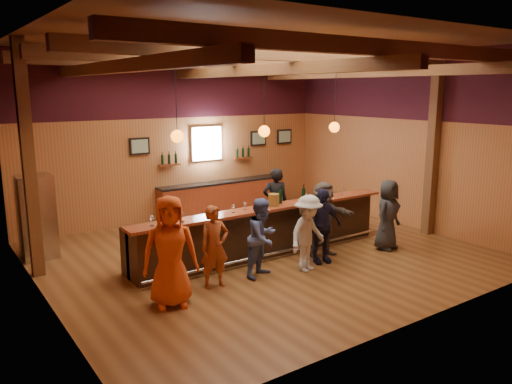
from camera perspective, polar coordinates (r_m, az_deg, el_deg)
room at (r=10.53m, az=0.76°, el=9.75°), size 9.04×9.00×4.52m
bar_counter at (r=11.04m, az=0.52°, el=-4.33°), size 6.30×1.07×1.11m
back_bar_cabinet at (r=14.58m, az=-3.76°, el=-0.59°), size 4.00×0.52×0.95m
window at (r=14.33m, az=-5.69°, el=5.54°), size 0.95×0.09×0.95m
framed_pictures at (r=14.75m, az=-2.71°, el=5.96°), size 5.35×0.05×0.45m
wine_shelves at (r=14.32m, az=-5.52°, el=3.81°), size 3.00×0.18×0.30m
pendant_lights at (r=10.51m, az=0.94°, el=6.99°), size 4.24×0.24×1.37m
stainless_fridge at (r=11.61m, az=-23.80°, el=-2.61°), size 0.70×0.70×1.80m
customer_orange at (r=8.40m, az=-9.79°, el=-6.72°), size 1.06×0.85×1.88m
customer_redvest at (r=9.12m, az=-4.76°, el=-6.25°), size 0.58×0.40×1.53m
customer_denim at (r=9.62m, az=0.77°, el=-5.21°), size 0.91×0.81×1.54m
customer_white at (r=9.93m, az=5.96°, el=-4.73°), size 1.11×0.81×1.54m
customer_navy at (r=10.43m, az=7.44°, el=-3.86°), size 0.99×0.57×1.58m
customer_brown at (r=10.83m, az=7.69°, el=-3.10°), size 1.53×0.50×1.65m
customer_dark at (r=11.60m, az=14.81°, el=-2.53°), size 0.88×0.69×1.60m
bartender at (r=12.16m, az=2.22°, el=-1.23°), size 0.73×0.63×1.71m
ice_bucket at (r=10.69m, az=2.04°, el=-0.90°), size 0.24×0.24×0.26m
bottle_a at (r=10.91m, az=2.80°, el=-0.54°), size 0.08×0.08×0.38m
bottle_b at (r=11.25m, az=5.46°, el=-0.24°), size 0.08×0.08×0.36m
glass_a at (r=9.31m, az=-11.85°, el=-2.96°), size 0.09×0.09×0.20m
glass_b at (r=9.48m, az=-8.42°, el=-2.59°), size 0.09×0.09×0.20m
glass_c at (r=9.86m, az=-4.78°, el=-2.08°), size 0.07×0.07×0.17m
glass_d at (r=10.10m, az=-2.59°, el=-1.69°), size 0.08×0.08×0.17m
glass_e at (r=10.36m, az=-1.29°, el=-1.38°), size 0.07×0.07×0.16m
glass_f at (r=11.13m, az=5.79°, el=-0.44°), size 0.08×0.08×0.18m
glass_g at (r=11.43m, az=6.74°, el=-0.13°), size 0.08×0.08×0.19m
glass_h at (r=12.01m, az=9.81°, el=0.37°), size 0.09×0.09×0.19m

